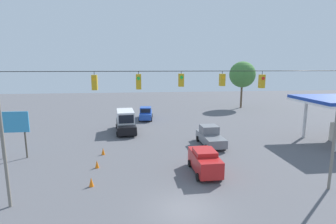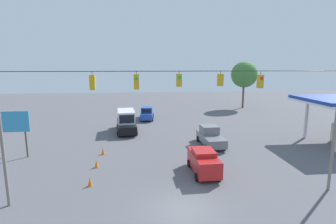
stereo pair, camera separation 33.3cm
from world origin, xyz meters
The scene contains 11 objects.
ground_plane centered at (0.00, 0.00, 0.00)m, with size 140.00×140.00×0.00m, color #56565B.
overhead_signal_span centered at (0.06, -1.57, 5.96)m, with size 22.12×0.38×8.93m.
pickup_truck_blue_withflow_deep centered at (1.61, -27.57, 0.98)m, with size 2.40×5.31×2.12m.
pickup_truck_grey_oncoming_far centered at (-5.20, -12.88, 0.98)m, with size 2.43×5.30×2.12m.
box_truck_black_withflow_far centered at (4.52, -19.92, 1.42)m, with size 3.06×6.75×2.87m.
sedan_red_crossing_near centered at (-2.65, -5.36, 1.05)m, with size 2.16×4.52×2.01m.
traffic_cone_nearest centered at (6.31, -3.86, 0.35)m, with size 0.36×0.36×0.70m, color orange.
traffic_cone_second centered at (6.44, -7.45, 0.35)m, with size 0.36×0.36×0.70m, color orange.
traffic_cone_third centered at (6.35, -10.87, 0.35)m, with size 0.36×0.36×0.70m, color orange.
roadside_billboard centered at (14.67, -10.80, 3.23)m, with size 3.09×0.16×4.58m.
tree_horizon_left centered at (-18.50, -37.30, 6.87)m, with size 5.31×5.31×9.55m.
Camera 1 is at (2.66, 14.81, 8.94)m, focal length 28.00 mm.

